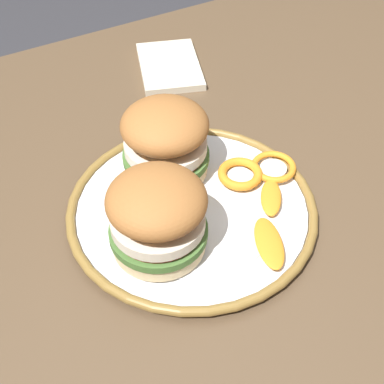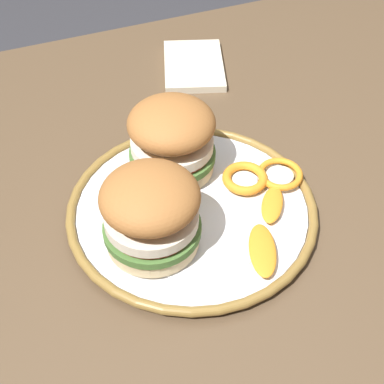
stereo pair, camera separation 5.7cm
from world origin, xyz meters
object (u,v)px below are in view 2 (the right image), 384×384
(dinner_plate, at_px, (192,209))
(sandwich_half_right, at_px, (172,138))
(sandwich_half_left, at_px, (151,211))
(dining_table, at_px, (220,228))

(dinner_plate, distance_m, sandwich_half_right, 0.09)
(sandwich_half_left, bearing_deg, dining_table, -149.87)
(dinner_plate, bearing_deg, sandwich_half_left, 29.54)
(dining_table, xyz_separation_m, sandwich_half_right, (0.06, -0.04, 0.16))
(dining_table, xyz_separation_m, dinner_plate, (0.06, 0.04, 0.10))
(dining_table, relative_size, dinner_plate, 4.30)
(dining_table, relative_size, sandwich_half_left, 8.87)
(dining_table, xyz_separation_m, sandwich_half_left, (0.12, 0.07, 0.16))
(sandwich_half_right, bearing_deg, sandwich_half_left, 58.85)
(dinner_plate, bearing_deg, dining_table, -149.23)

